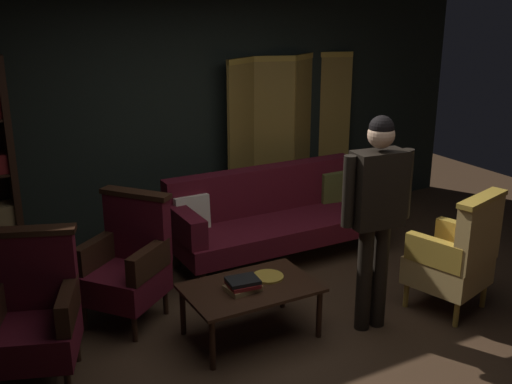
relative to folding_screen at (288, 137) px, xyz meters
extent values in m
plane|color=#3D2819|center=(-1.25, -2.31, -0.99)|extent=(10.00, 10.00, 0.00)
cube|color=black|center=(-1.25, 0.14, 0.41)|extent=(7.20, 0.10, 2.80)
cube|color=olive|center=(-0.63, -0.05, -0.04)|extent=(0.42, 0.24, 1.90)
cube|color=#B78E33|center=(-0.63, -0.05, 0.88)|extent=(0.43, 0.25, 0.06)
cube|color=olive|center=(-0.21, -0.02, -0.04)|extent=(0.44, 0.18, 1.90)
cube|color=#B78E33|center=(-0.21, -0.02, 0.88)|extent=(0.45, 0.19, 0.06)
cube|color=olive|center=(0.21, 0.02, -0.04)|extent=(0.41, 0.26, 1.90)
cube|color=#B78E33|center=(0.21, 0.02, 0.88)|extent=(0.42, 0.27, 0.06)
cube|color=olive|center=(0.62, 0.06, -0.04)|extent=(0.44, 0.19, 1.90)
cube|color=#B78E33|center=(0.62, 0.06, 0.88)|extent=(0.44, 0.19, 0.06)
cube|color=black|center=(-2.98, -0.13, 0.04)|extent=(0.06, 0.32, 2.05)
cylinder|color=black|center=(-1.65, -1.26, -0.88)|extent=(0.07, 0.07, 0.22)
cylinder|color=black|center=(0.25, -1.26, -0.88)|extent=(0.07, 0.07, 0.22)
cylinder|color=black|center=(-1.65, -0.66, -0.88)|extent=(0.07, 0.07, 0.22)
cylinder|color=black|center=(0.25, -0.66, -0.88)|extent=(0.07, 0.07, 0.22)
cube|color=#4C0F19|center=(-0.70, -0.96, -0.67)|extent=(2.10, 0.76, 0.20)
cube|color=#4C0F19|center=(-0.70, -0.65, -0.34)|extent=(2.10, 0.18, 0.46)
cube|color=#4C0F19|center=(-1.68, -0.96, -0.44)|extent=(0.16, 0.68, 0.26)
cube|color=#4C0F19|center=(0.28, -0.96, -0.44)|extent=(0.16, 0.68, 0.26)
cube|color=beige|center=(-1.53, -0.76, -0.42)|extent=(0.34, 0.14, 0.35)
cube|color=#4C5123|center=(0.13, -0.76, -0.42)|extent=(0.35, 0.16, 0.34)
cylinder|color=black|center=(-2.06, -2.36, -0.79)|extent=(0.04, 0.04, 0.39)
cylinder|color=black|center=(-1.16, -2.36, -0.79)|extent=(0.04, 0.04, 0.39)
cylinder|color=black|center=(-2.06, -1.82, -0.79)|extent=(0.04, 0.04, 0.39)
cylinder|color=black|center=(-1.16, -1.82, -0.79)|extent=(0.04, 0.04, 0.39)
cube|color=black|center=(-1.61, -2.09, -0.58)|extent=(1.00, 0.64, 0.03)
cylinder|color=#B78E33|center=(0.20, -2.19, -0.88)|extent=(0.04, 0.04, 0.22)
cylinder|color=#B78E33|center=(-0.24, -2.31, -0.88)|extent=(0.04, 0.04, 0.22)
cylinder|color=#B78E33|center=(0.33, -2.63, -0.88)|extent=(0.04, 0.04, 0.22)
cylinder|color=#B78E33|center=(-0.11, -2.76, -0.88)|extent=(0.04, 0.04, 0.22)
cube|color=tan|center=(0.04, -2.47, -0.65)|extent=(0.69, 0.69, 0.24)
cube|color=tan|center=(0.11, -2.69, -0.26)|extent=(0.57, 0.27, 0.54)
cube|color=#B78E33|center=(0.11, -2.69, 0.03)|extent=(0.61, 0.29, 0.04)
cube|color=#B78E33|center=(0.27, -2.41, -0.42)|extent=(0.22, 0.51, 0.22)
cube|color=#B78E33|center=(-0.19, -2.54, -0.42)|extent=(0.22, 0.51, 0.22)
cylinder|color=black|center=(-3.30, -1.63, -0.88)|extent=(0.04, 0.04, 0.22)
cylinder|color=black|center=(-2.87, -1.79, -0.88)|extent=(0.04, 0.04, 0.22)
cube|color=#4C0F19|center=(-3.16, -1.93, -0.65)|extent=(0.72, 0.72, 0.24)
cube|color=#4C0F19|center=(-3.08, -1.71, -0.26)|extent=(0.57, 0.31, 0.54)
cube|color=black|center=(-3.08, -1.71, 0.03)|extent=(0.61, 0.33, 0.04)
cube|color=black|center=(-2.94, -2.01, -0.42)|extent=(0.26, 0.50, 0.22)
cylinder|color=black|center=(-2.71, -1.38, -0.88)|extent=(0.04, 0.04, 0.22)
cylinder|color=black|center=(-2.43, -1.74, -0.88)|extent=(0.04, 0.04, 0.22)
cylinder|color=black|center=(-2.35, -1.09, -0.88)|extent=(0.04, 0.04, 0.22)
cylinder|color=black|center=(-2.07, -1.45, -0.88)|extent=(0.04, 0.04, 0.22)
cube|color=#4C0F19|center=(-2.39, -1.42, -0.65)|extent=(0.79, 0.79, 0.24)
cube|color=#4C0F19|center=(-2.21, -1.27, -0.26)|extent=(0.44, 0.51, 0.54)
cube|color=black|center=(-2.21, -1.27, 0.03)|extent=(0.48, 0.55, 0.04)
cube|color=black|center=(-2.54, -1.23, -0.42)|extent=(0.45, 0.38, 0.22)
cube|color=black|center=(-2.24, -1.60, -0.42)|extent=(0.45, 0.38, 0.22)
cylinder|color=black|center=(-0.65, -2.43, -0.56)|extent=(0.12, 0.12, 0.86)
cylinder|color=black|center=(-0.78, -2.41, -0.56)|extent=(0.12, 0.12, 0.86)
cube|color=maroon|center=(-0.72, -2.42, -0.09)|extent=(0.34, 0.19, 0.09)
cube|color=black|center=(-0.72, -2.42, 0.16)|extent=(0.42, 0.25, 0.58)
cube|color=white|center=(-0.70, -2.31, 0.19)|extent=(0.14, 0.03, 0.41)
cube|color=maroon|center=(-0.70, -2.31, 0.42)|extent=(0.09, 0.03, 0.04)
cylinder|color=black|center=(-0.47, -2.45, 0.17)|extent=(0.09, 0.09, 0.54)
cylinder|color=black|center=(-0.96, -2.39, 0.17)|extent=(0.09, 0.09, 0.54)
sphere|color=tan|center=(-0.72, -2.42, 0.57)|extent=(0.20, 0.20, 0.20)
sphere|color=black|center=(-0.72, -2.42, 0.62)|extent=(0.18, 0.18, 0.18)
cube|color=#9E7A47|center=(-1.69, -2.12, -0.55)|extent=(0.26, 0.21, 0.04)
cube|color=maroon|center=(-1.69, -2.12, -0.51)|extent=(0.24, 0.22, 0.03)
cube|color=black|center=(-1.69, -2.12, -0.49)|extent=(0.25, 0.20, 0.03)
cylinder|color=gold|center=(-1.42, -2.02, -0.56)|extent=(0.24, 0.24, 0.02)
camera|label=1|loc=(-3.59, -5.78, 1.54)|focal=42.95mm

